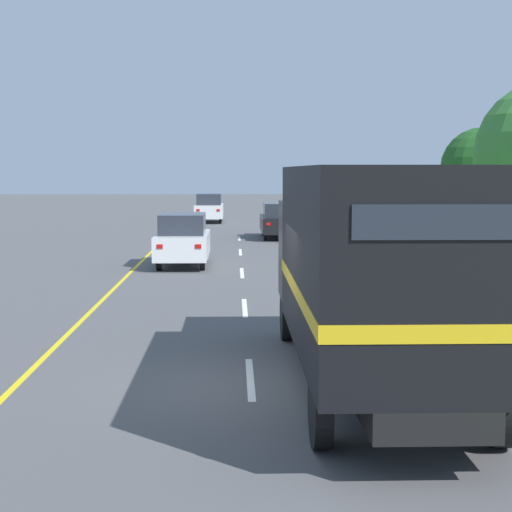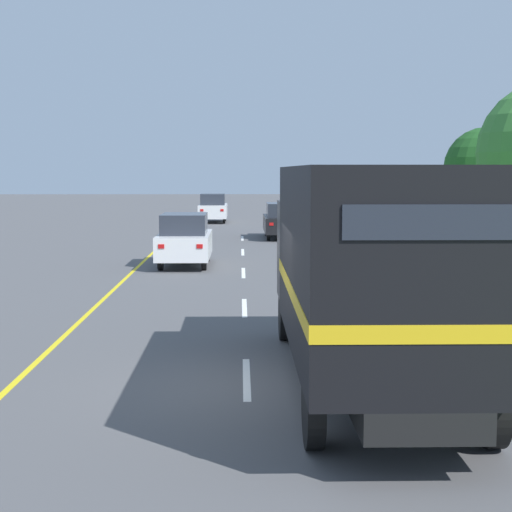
# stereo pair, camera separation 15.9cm
# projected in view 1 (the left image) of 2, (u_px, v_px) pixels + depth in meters

# --- Properties ---
(ground_plane) EXTENTS (200.00, 200.00, 0.00)m
(ground_plane) POSITION_uv_depth(u_px,v_px,m) (251.00, 387.00, 12.25)
(ground_plane) COLOR #515154
(edge_line_yellow) EXTENTS (0.12, 66.05, 0.01)m
(edge_line_yellow) POSITION_uv_depth(u_px,v_px,m) (138.00, 265.00, 28.12)
(edge_line_yellow) COLOR yellow
(edge_line_yellow) RESTS_ON ground
(centre_dash_near) EXTENTS (0.12, 2.60, 0.01)m
(centre_dash_near) POSITION_uv_depth(u_px,v_px,m) (250.00, 378.00, 12.74)
(centre_dash_near) COLOR white
(centre_dash_near) RESTS_ON ground
(centre_dash_mid_a) EXTENTS (0.12, 2.60, 0.01)m
(centre_dash_mid_a) POSITION_uv_depth(u_px,v_px,m) (245.00, 308.00, 19.30)
(centre_dash_mid_a) COLOR white
(centre_dash_mid_a) RESTS_ON ground
(centre_dash_mid_b) EXTENTS (0.12, 2.60, 0.01)m
(centre_dash_mid_b) POSITION_uv_depth(u_px,v_px,m) (242.00, 273.00, 25.85)
(centre_dash_mid_b) COLOR white
(centre_dash_mid_b) RESTS_ON ground
(centre_dash_far) EXTENTS (0.12, 2.60, 0.01)m
(centre_dash_far) POSITION_uv_depth(u_px,v_px,m) (240.00, 252.00, 32.41)
(centre_dash_far) COLOR white
(centre_dash_far) RESTS_ON ground
(centre_dash_farthest) EXTENTS (0.12, 2.60, 0.01)m
(centre_dash_farthest) POSITION_uv_depth(u_px,v_px,m) (239.00, 238.00, 38.97)
(centre_dash_farthest) COLOR white
(centre_dash_farthest) RESTS_ON ground
(horse_trailer_truck) EXTENTS (2.55, 8.27, 3.42)m
(horse_trailer_truck) POSITION_uv_depth(u_px,v_px,m) (375.00, 266.00, 11.84)
(horse_trailer_truck) COLOR black
(horse_trailer_truck) RESTS_ON ground
(lead_car_white) EXTENTS (1.80, 4.07, 1.86)m
(lead_car_white) POSITION_uv_depth(u_px,v_px,m) (183.00, 239.00, 27.64)
(lead_car_white) COLOR black
(lead_car_white) RESTS_ON ground
(lead_car_black_ahead) EXTENTS (1.80, 4.47, 1.76)m
(lead_car_black_ahead) POSITION_uv_depth(u_px,v_px,m) (279.00, 220.00, 39.02)
(lead_car_black_ahead) COLOR black
(lead_car_black_ahead) RESTS_ON ground
(lead_car_white_ahead) EXTENTS (1.80, 4.07, 1.87)m
(lead_car_white_ahead) POSITION_uv_depth(u_px,v_px,m) (209.00, 208.00, 50.90)
(lead_car_white_ahead) COLOR black
(lead_car_white_ahead) RESTS_ON ground
(highway_sign) EXTENTS (2.05, 0.09, 3.00)m
(highway_sign) POSITION_uv_depth(u_px,v_px,m) (486.00, 229.00, 20.04)
(highway_sign) COLOR #9E9EA3
(highway_sign) RESTS_ON ground
(roadside_tree_mid) EXTENTS (3.67, 3.67, 5.31)m
(roadside_tree_mid) POSITION_uv_depth(u_px,v_px,m) (482.00, 168.00, 35.31)
(roadside_tree_mid) COLOR brown
(roadside_tree_mid) RESTS_ON ground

